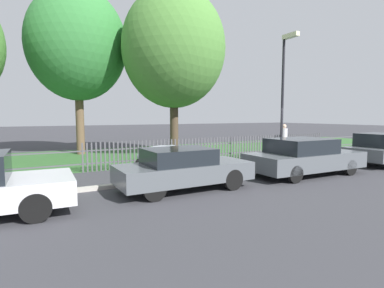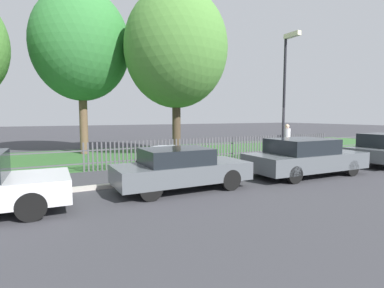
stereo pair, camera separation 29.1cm
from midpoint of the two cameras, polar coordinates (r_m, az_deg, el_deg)
The scene contains 11 objects.
ground_plane at distance 12.36m, azimuth 15.89°, elevation -4.89°, with size 120.00×120.00×0.00m, color #38383D.
kerb_stone at distance 12.42m, azimuth 15.58°, elevation -4.55°, with size 36.29×0.20×0.12m, color #B2ADA3.
grass_strip at distance 18.17m, azimuth 0.31°, elevation -1.40°, with size 36.29×8.04×0.01m, color #33602D.
park_fence at distance 14.70m, azimuth 7.56°, elevation -0.87°, with size 36.29×0.05×1.14m.
parked_car_black_saloon at distance 8.77m, azimuth -1.25°, elevation -4.64°, with size 3.95×1.63×1.23m.
parked_car_navy_estate at distance 11.66m, azimuth 21.31°, elevation -2.31°, with size 4.49×1.97×1.34m.
covered_motorcycle at distance 11.82m, azimuth -4.94°, elevation -2.08°, with size 2.09×0.74×1.01m.
tree_behind_motorcycle at distance 18.33m, azimuth -19.95°, elevation 17.21°, with size 5.29×5.29×9.07m.
tree_mid_park at distance 16.38m, azimuth -2.52°, elevation 17.67°, with size 5.37×5.37×8.75m.
pedestrian_near_fence at distance 16.59m, azimuth 18.10°, elevation 1.02°, with size 0.45×0.45×1.72m.
street_lamp at distance 13.33m, azimuth 18.13°, elevation 10.80°, with size 0.20×0.79×5.50m.
Camera 2 is at (-8.22, -8.92, 2.17)m, focal length 28.00 mm.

